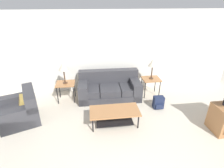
# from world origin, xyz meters

# --- Properties ---
(wall_back) EXTENTS (8.66, 0.06, 2.60)m
(wall_back) POSITION_xyz_m (0.00, 4.42, 1.30)
(wall_back) COLOR silver
(wall_back) RESTS_ON ground_plane
(couch) EXTENTS (1.92, 0.95, 0.82)m
(couch) POSITION_xyz_m (-0.02, 3.80, 0.29)
(couch) COLOR #38383D
(couch) RESTS_ON ground_plane
(armchair) EXTENTS (1.19, 1.26, 0.80)m
(armchair) POSITION_xyz_m (-2.42, 2.89, 0.29)
(armchair) COLOR #38383D
(armchair) RESTS_ON ground_plane
(coffee_table) EXTENTS (1.22, 0.59, 0.40)m
(coffee_table) POSITION_xyz_m (-0.05, 2.42, 0.30)
(coffee_table) COLOR #A87042
(coffee_table) RESTS_ON ground_plane
(side_table_left) EXTENTS (0.56, 0.48, 0.58)m
(side_table_left) POSITION_xyz_m (-1.36, 3.76, 0.52)
(side_table_left) COLOR #A87042
(side_table_left) RESTS_ON ground_plane
(side_table_right) EXTENTS (0.56, 0.48, 0.58)m
(side_table_right) POSITION_xyz_m (1.31, 3.76, 0.52)
(side_table_right) COLOR #A87042
(side_table_right) RESTS_ON ground_plane
(table_lamp_left) EXTENTS (0.27, 0.27, 0.64)m
(table_lamp_left) POSITION_xyz_m (-1.36, 3.76, 1.09)
(table_lamp_left) COLOR #472D1E
(table_lamp_left) RESTS_ON side_table_left
(table_lamp_right) EXTENTS (0.27, 0.27, 0.64)m
(table_lamp_right) POSITION_xyz_m (1.31, 3.76, 1.09)
(table_lamp_right) COLOR #472D1E
(table_lamp_right) RESTS_ON side_table_right
(backpack) EXTENTS (0.29, 0.26, 0.37)m
(backpack) POSITION_xyz_m (1.30, 2.97, 0.18)
(backpack) COLOR #1E2847
(backpack) RESTS_ON ground_plane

